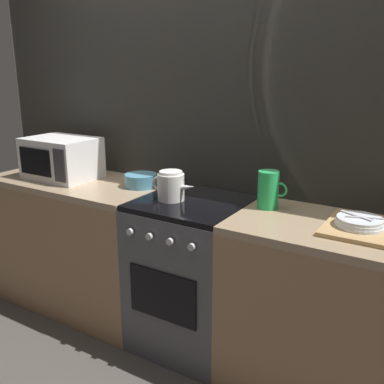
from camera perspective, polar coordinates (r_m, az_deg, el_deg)
name	(u,v)px	position (r m, az deg, el deg)	size (l,w,h in m)	color
ground_plane	(192,340)	(2.85, 0.03, -18.67)	(8.00, 8.00, 0.00)	#47423D
back_wall	(220,139)	(2.65, 3.71, 6.85)	(3.60, 0.05, 2.40)	#B2AD9E
counter_left	(81,242)	(3.14, -14.18, -6.38)	(1.20, 0.60, 0.90)	#997251
stove_unit	(192,274)	(2.62, 0.02, -10.59)	(0.60, 0.63, 0.90)	#4C4C51
counter_right	(350,318)	(2.34, 19.89, -15.17)	(1.20, 0.60, 0.90)	#997251
microwave	(62,158)	(3.05, -16.58, 4.26)	(0.46, 0.35, 0.27)	white
kettle	(171,186)	(2.44, -2.73, 0.80)	(0.28, 0.15, 0.17)	white
mixing_bowl	(141,180)	(2.74, -6.67, 1.51)	(0.20, 0.20, 0.08)	teal
pitcher	(268,190)	(2.33, 9.91, 0.30)	(0.16, 0.11, 0.20)	green
dish_pile	(360,225)	(2.16, 20.99, -4.00)	(0.30, 0.40, 0.07)	tan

